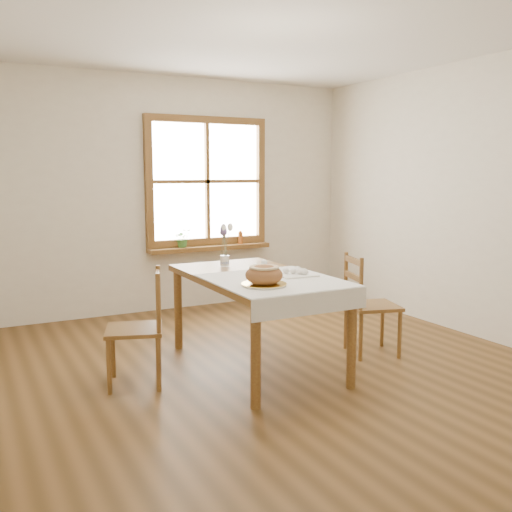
{
  "coord_description": "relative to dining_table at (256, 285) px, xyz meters",
  "views": [
    {
      "loc": [
        -2.06,
        -3.63,
        1.55
      ],
      "look_at": [
        0.0,
        0.3,
        0.9
      ],
      "focal_mm": 40.0,
      "sensor_mm": 36.0,
      "label": 1
    }
  ],
  "objects": [
    {
      "name": "pepper_shaker",
      "position": [
        0.12,
        0.08,
        0.14
      ],
      "size": [
        0.06,
        0.06,
        0.09
      ],
      "primitive_type": "cylinder",
      "rotation": [
        0.0,
        0.0,
        -0.23
      ],
      "color": "silver",
      "rests_on": "table_linen"
    },
    {
      "name": "potted_plant",
      "position": [
        0.17,
        2.1,
        0.13
      ],
      "size": [
        0.21,
        0.23,
        0.16
      ],
      "primitive_type": "imported",
      "rotation": [
        0.0,
        0.0,
        -0.13
      ],
      "color": "#3B742E",
      "rests_on": "window_sill"
    },
    {
      "name": "window_sill",
      "position": [
        0.5,
        2.1,
        0.03
      ],
      "size": [
        1.46,
        0.2,
        0.05
      ],
      "color": "brown",
      "rests_on": "ground"
    },
    {
      "name": "amber_bottle",
      "position": [
        0.89,
        2.1,
        0.13
      ],
      "size": [
        0.06,
        0.06,
        0.16
      ],
      "primitive_type": "cylinder",
      "rotation": [
        0.0,
        0.0,
        -0.1
      ],
      "color": "#B35B21",
      "rests_on": "window_sill"
    },
    {
      "name": "dining_table",
      "position": [
        0.0,
        0.0,
        0.0
      ],
      "size": [
        0.9,
        1.6,
        0.75
      ],
      "color": "brown",
      "rests_on": "ground"
    },
    {
      "name": "chair_left",
      "position": [
        -0.97,
        0.06,
        -0.24
      ],
      "size": [
        0.52,
        0.51,
        0.86
      ],
      "primitive_type": null,
      "rotation": [
        0.0,
        0.0,
        -1.89
      ],
      "color": "brown",
      "rests_on": "ground"
    },
    {
      "name": "lavender_bouquet",
      "position": [
        -0.05,
        0.48,
        0.3
      ],
      "size": [
        0.14,
        0.14,
        0.26
      ],
      "primitive_type": null,
      "color": "#6B589C",
      "rests_on": "flower_vase"
    },
    {
      "name": "chair_right",
      "position": [
        1.04,
        -0.17,
        -0.23
      ],
      "size": [
        0.52,
        0.5,
        0.87
      ],
      "primitive_type": null,
      "rotation": [
        0.0,
        0.0,
        1.3
      ],
      "color": "brown",
      "rests_on": "ground"
    },
    {
      "name": "room_walls",
      "position": [
        0.0,
        -0.3,
        1.04
      ],
      "size": [
        4.6,
        5.1,
        2.65
      ],
      "color": "#EEE5CE",
      "rests_on": "ground"
    },
    {
      "name": "window",
      "position": [
        0.5,
        2.17,
        0.79
      ],
      "size": [
        1.46,
        0.08,
        1.46
      ],
      "color": "brown",
      "rests_on": "ground"
    },
    {
      "name": "eggs",
      "position": [
        0.23,
        -0.22,
        0.13
      ],
      "size": [
        0.24,
        0.22,
        0.05
      ],
      "primitive_type": null,
      "rotation": [
        0.0,
        0.0,
        -0.08
      ],
      "color": "white",
      "rests_on": "egg_napkin"
    },
    {
      "name": "table_linen",
      "position": [
        0.0,
        -0.3,
        0.09
      ],
      "size": [
        0.91,
        0.99,
        0.01
      ],
      "primitive_type": "cube",
      "color": "white",
      "rests_on": "dining_table"
    },
    {
      "name": "egg_napkin",
      "position": [
        0.23,
        -0.22,
        0.1
      ],
      "size": [
        0.31,
        0.27,
        0.01
      ],
      "primitive_type": "cube",
      "rotation": [
        0.0,
        0.0,
        -0.08
      ],
      "color": "white",
      "rests_on": "table_linen"
    },
    {
      "name": "ground",
      "position": [
        0.0,
        -0.3,
        -0.66
      ],
      "size": [
        5.0,
        5.0,
        0.0
      ],
      "primitive_type": "plane",
      "color": "brown",
      "rests_on": "ground"
    },
    {
      "name": "bread_plate",
      "position": [
        -0.18,
        -0.46,
        0.1
      ],
      "size": [
        0.37,
        0.37,
        0.02
      ],
      "primitive_type": "cylinder",
      "rotation": [
        0.0,
        0.0,
        -0.21
      ],
      "color": "silver",
      "rests_on": "table_linen"
    },
    {
      "name": "flower_vase",
      "position": [
        -0.05,
        0.48,
        0.13
      ],
      "size": [
        0.08,
        0.08,
        0.09
      ],
      "primitive_type": "cylinder",
      "rotation": [
        0.0,
        0.0,
        -0.0
      ],
      "color": "silver",
      "rests_on": "dining_table"
    },
    {
      "name": "salt_shaker",
      "position": [
        -0.01,
        -0.01,
        0.14
      ],
      "size": [
        0.06,
        0.06,
        0.08
      ],
      "primitive_type": "cylinder",
      "rotation": [
        0.0,
        0.0,
        0.33
      ],
      "color": "silver",
      "rests_on": "table_linen"
    },
    {
      "name": "bread_loaf",
      "position": [
        -0.18,
        -0.46,
        0.18
      ],
      "size": [
        0.27,
        0.27,
        0.15
      ],
      "primitive_type": "ellipsoid",
      "color": "brown",
      "rests_on": "bread_plate"
    }
  ]
}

